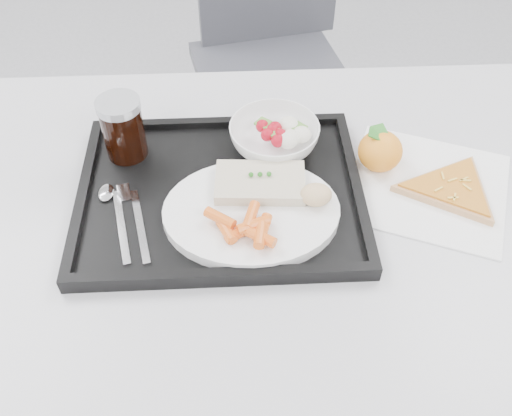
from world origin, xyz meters
TOP-DOWN VIEW (x-y plane):
  - table at (0.00, 0.30)m, footprint 1.20×0.80m
  - chair at (0.07, 1.20)m, footprint 0.50×0.50m
  - tray at (-0.08, 0.34)m, footprint 0.45×0.35m
  - dinner_plate at (-0.03, 0.29)m, footprint 0.27×0.27m
  - fish_fillet at (-0.01, 0.33)m, footprint 0.14×0.09m
  - bread_roll at (0.07, 0.30)m, footprint 0.06×0.06m
  - salad_bowl at (0.02, 0.45)m, footprint 0.15×0.15m
  - cola_glass at (-0.23, 0.44)m, footprint 0.07×0.07m
  - cutlery at (-0.23, 0.31)m, footprint 0.10×0.17m
  - napkin at (0.26, 0.35)m, footprint 0.32×0.32m
  - tangerine at (0.19, 0.41)m, footprint 0.08×0.08m
  - pizza_slice at (0.30, 0.34)m, footprint 0.21×0.21m
  - carrot_pile at (-0.04, 0.24)m, footprint 0.11×0.08m
  - salad_contents at (0.04, 0.44)m, footprint 0.10×0.07m

SIDE VIEW (x-z plane):
  - chair at x=0.07m, z-range 0.07..1.00m
  - table at x=0.00m, z-range 0.31..1.06m
  - napkin at x=0.26m, z-range 0.75..0.75m
  - tray at x=-0.08m, z-range 0.75..0.77m
  - pizza_slice at x=0.30m, z-range 0.75..0.77m
  - cutlery at x=-0.23m, z-range 0.76..0.77m
  - dinner_plate at x=-0.03m, z-range 0.77..0.78m
  - tangerine at x=0.19m, z-range 0.75..0.82m
  - salad_bowl at x=0.02m, z-range 0.77..0.81m
  - fish_fillet at x=-0.01m, z-range 0.78..0.81m
  - carrot_pile at x=-0.04m, z-range 0.78..0.81m
  - bread_roll at x=0.07m, z-range 0.78..0.81m
  - salad_contents at x=0.04m, z-range 0.79..0.81m
  - cola_glass at x=-0.23m, z-range 0.77..0.88m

